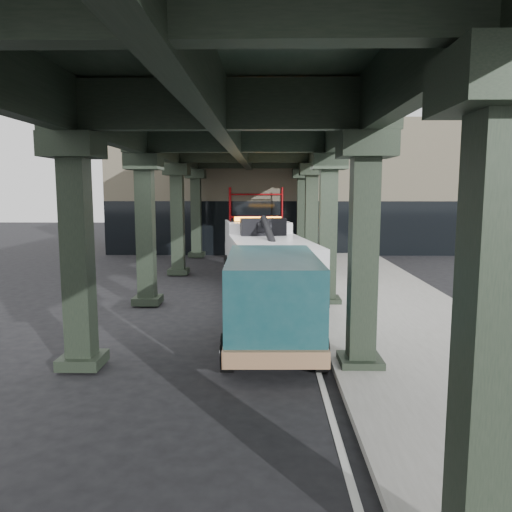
# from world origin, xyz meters

# --- Properties ---
(ground) EXTENTS (90.00, 90.00, 0.00)m
(ground) POSITION_xyz_m (0.00, 0.00, 0.00)
(ground) COLOR black
(ground) RESTS_ON ground
(sidewalk) EXTENTS (5.00, 40.00, 0.15)m
(sidewalk) POSITION_xyz_m (4.50, 2.00, 0.07)
(sidewalk) COLOR gray
(sidewalk) RESTS_ON ground
(lane_stripe) EXTENTS (0.12, 38.00, 0.01)m
(lane_stripe) POSITION_xyz_m (1.70, 2.00, 0.01)
(lane_stripe) COLOR silver
(lane_stripe) RESTS_ON ground
(viaduct) EXTENTS (7.40, 32.00, 6.40)m
(viaduct) POSITION_xyz_m (-0.40, 2.00, 5.46)
(viaduct) COLOR black
(viaduct) RESTS_ON ground
(building) EXTENTS (22.00, 10.00, 8.00)m
(building) POSITION_xyz_m (2.00, 20.00, 4.00)
(building) COLOR #C6B793
(building) RESTS_ON ground
(scaffolding) EXTENTS (3.08, 0.88, 4.00)m
(scaffolding) POSITION_xyz_m (0.00, 14.64, 2.11)
(scaffolding) COLOR #B80E12
(scaffolding) RESTS_ON ground
(tow_truck) EXTENTS (3.65, 9.13, 2.92)m
(tow_truck) POSITION_xyz_m (0.52, 3.98, 1.42)
(tow_truck) COLOR black
(tow_truck) RESTS_ON ground
(towed_van) EXTENTS (2.40, 5.73, 2.30)m
(towed_van) POSITION_xyz_m (0.72, -2.31, 1.24)
(towed_van) COLOR #123A40
(towed_van) RESTS_ON ground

